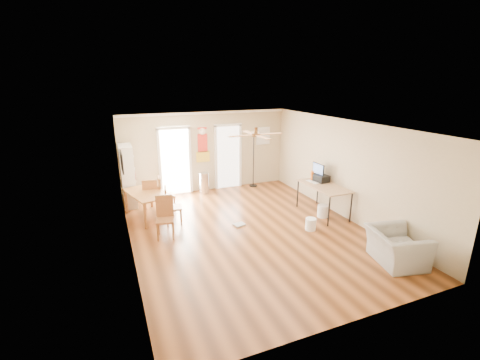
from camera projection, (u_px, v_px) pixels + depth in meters
name	position (u px, v px, depth m)	size (l,w,h in m)	color
floor	(249.00, 231.00, 8.12)	(7.00, 7.00, 0.00)	brown
ceiling	(250.00, 125.00, 7.35)	(5.50, 7.00, 0.00)	silver
wall_back	(206.00, 152.00, 10.83)	(5.50, 0.04, 2.60)	beige
wall_front	(351.00, 249.00, 4.64)	(5.50, 0.04, 2.60)	beige
wall_left	(127.00, 196.00, 6.73)	(0.04, 7.00, 2.60)	beige
wall_right	(344.00, 169.00, 8.74)	(0.04, 7.00, 2.60)	beige
crown_molding	(250.00, 127.00, 7.37)	(5.50, 7.00, 0.08)	white
kitchen_doorway	(175.00, 162.00, 10.51)	(0.90, 0.10, 2.10)	white
bathroom_doorway	(228.00, 157.00, 11.16)	(0.80, 0.10, 2.10)	white
wall_decal	(203.00, 145.00, 10.69)	(0.46, 0.03, 1.10)	red
ac_grille	(263.00, 136.00, 11.43)	(0.50, 0.04, 0.60)	white
framed_poster	(122.00, 162.00, 7.86)	(0.04, 0.66, 0.48)	black
ceiling_fan	(256.00, 135.00, 7.14)	(1.24, 1.24, 0.20)	#593819
bookshelf	(128.00, 176.00, 9.53)	(0.36, 0.81, 1.81)	silver
dining_table	(148.00, 205.00, 8.86)	(0.85, 1.42, 0.71)	#A26E34
dining_chair_right_a	(167.00, 194.00, 9.26)	(0.41, 0.41, 1.00)	#AC7B37
dining_chair_right_b	(174.00, 206.00, 8.43)	(0.40, 0.40, 0.98)	#AC6837
dining_chair_near	(165.00, 218.00, 7.67)	(0.41, 0.41, 0.99)	#965C30
dining_chair_far	(151.00, 195.00, 9.21)	(0.40, 0.40, 0.97)	#AD6738
trash_can	(204.00, 183.00, 10.74)	(0.32, 0.32, 0.69)	#B9B9BB
torchiere_lamp	(253.00, 160.00, 11.28)	(0.36, 0.36, 1.89)	black
computer_desk	(323.00, 200.00, 9.05)	(0.77, 1.54, 0.83)	tan
imac	(318.00, 172.00, 9.37)	(0.07, 0.51, 0.48)	black
keyboard	(312.00, 182.00, 9.22)	(0.13, 0.40, 0.01)	silver
printer	(321.00, 178.00, 9.23)	(0.32, 0.38, 0.19)	black
orange_bottle	(312.00, 176.00, 9.37)	(0.09, 0.09, 0.26)	#D65F13
wastebasket_a	(311.00, 224.00, 8.15)	(0.26, 0.26, 0.30)	white
wastebasket_b	(323.00, 211.00, 8.92)	(0.29, 0.29, 0.33)	white
floor_cloth	(239.00, 225.00, 8.44)	(0.27, 0.22, 0.04)	#9C9C97
armchair	(396.00, 247.00, 6.64)	(1.06, 0.93, 0.69)	#999A95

